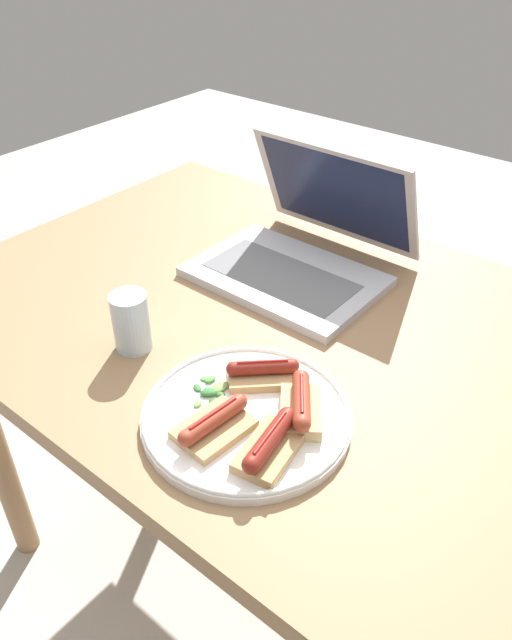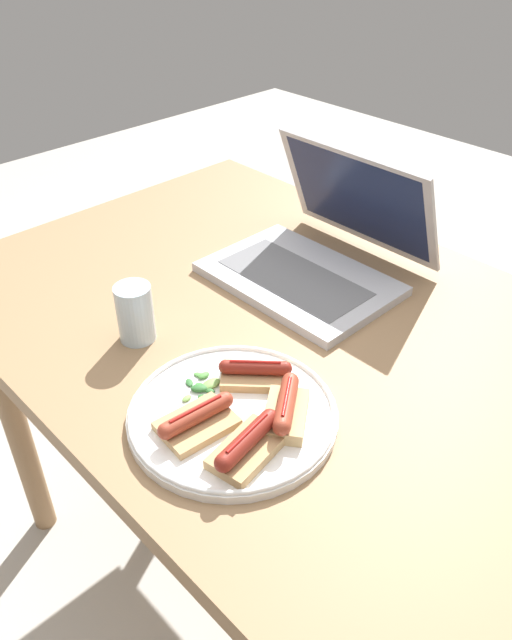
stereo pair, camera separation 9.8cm
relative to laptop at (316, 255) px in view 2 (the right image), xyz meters
The scene contains 10 objects.
ground_plane 0.83m from the laptop, 63.15° to the right, with size 6.00×6.00×0.00m, color #B7B2A8.
desk 0.22m from the laptop, 63.15° to the right, with size 1.27×0.85×0.77m.
laptop is the anchor object (origin of this frame).
plate 0.42m from the laptop, 64.33° to the right, with size 0.30×0.30×0.02m.
sausage_toast_left 0.47m from the laptop, 68.50° to the right, with size 0.08×0.12×0.04m.
sausage_toast_middle 0.42m from the laptop, 53.88° to the right, with size 0.10×0.11×0.05m.
sausage_toast_right 0.35m from the laptop, 63.32° to the right, with size 0.12×0.11×0.04m.
sausage_toast_extra 0.49m from the laptop, 58.65° to the right, with size 0.08×0.12×0.04m.
salad_pile 0.40m from the laptop, 72.84° to the right, with size 0.07×0.07×0.01m.
drinking_glass 0.37m from the laptop, 100.70° to the right, with size 0.06×0.06×0.10m.
Camera 2 is at (0.59, -0.65, 1.41)m, focal length 35.00 mm.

